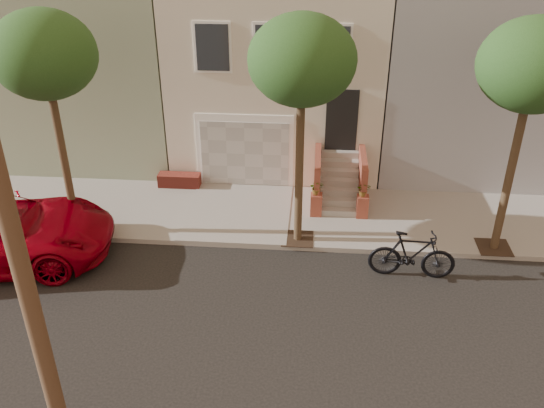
{
  "coord_description": "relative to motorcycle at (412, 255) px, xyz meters",
  "views": [
    {
      "loc": [
        1.41,
        -10.07,
        9.01
      ],
      "look_at": [
        0.34,
        3.0,
        1.76
      ],
      "focal_mm": 38.04,
      "sensor_mm": 36.0,
      "label": 1
    }
  ],
  "objects": [
    {
      "name": "ground",
      "position": [
        -4.01,
        -2.55,
        -0.67
      ],
      "size": [
        90.0,
        90.0,
        0.0
      ],
      "primitive_type": "plane",
      "color": "black",
      "rests_on": "ground"
    },
    {
      "name": "sidewalk",
      "position": [
        -4.01,
        2.8,
        -0.59
      ],
      "size": [
        40.0,
        3.7,
        0.15
      ],
      "primitive_type": "cube",
      "color": "#9A978C",
      "rests_on": "ground"
    },
    {
      "name": "house_row",
      "position": [
        -4.01,
        8.64,
        2.98
      ],
      "size": [
        33.1,
        11.7,
        7.0
      ],
      "color": "beige",
      "rests_on": "sidewalk"
    },
    {
      "name": "tree_left",
      "position": [
        -9.51,
        1.35,
        4.59
      ],
      "size": [
        2.7,
        2.57,
        6.3
      ],
      "color": "#2D2116",
      "rests_on": "sidewalk"
    },
    {
      "name": "tree_mid",
      "position": [
        -3.01,
        1.35,
        4.59
      ],
      "size": [
        2.7,
        2.57,
        6.3
      ],
      "color": "#2D2116",
      "rests_on": "sidewalk"
    },
    {
      "name": "tree_right",
      "position": [
        2.49,
        1.35,
        4.59
      ],
      "size": [
        2.7,
        2.57,
        6.3
      ],
      "color": "#2D2116",
      "rests_on": "sidewalk"
    },
    {
      "name": "motorcycle",
      "position": [
        0.0,
        0.0,
        0.0
      ],
      "size": [
        2.25,
        0.72,
        1.34
      ],
      "primitive_type": "imported",
      "rotation": [
        0.0,
        0.0,
        1.53
      ],
      "color": "black",
      "rests_on": "ground"
    }
  ]
}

